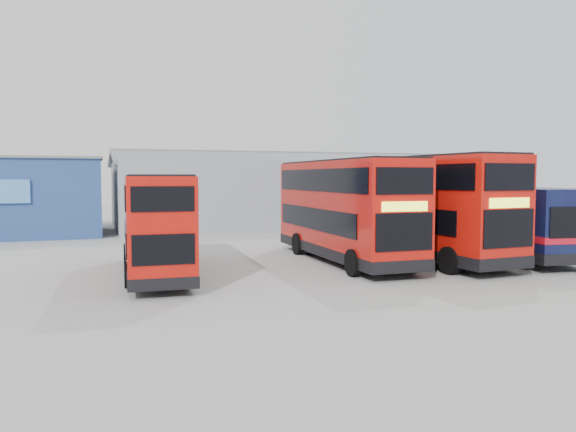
{
  "coord_description": "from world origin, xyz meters",
  "views": [
    {
      "loc": [
        -8.68,
        -22.64,
        3.86
      ],
      "look_at": [
        -0.3,
        1.04,
        2.1
      ],
      "focal_mm": 35.0,
      "sensor_mm": 36.0,
      "label": 1
    }
  ],
  "objects_px": {
    "double_decker_right": "(417,209)",
    "single_decker_blue": "(490,221)",
    "double_decker_left": "(155,225)",
    "office_block": "(3,196)",
    "double_decker_centre": "(344,211)",
    "maintenance_shed": "(307,192)"
  },
  "relations": [
    {
      "from": "double_decker_right",
      "to": "single_decker_blue",
      "type": "bearing_deg",
      "value": 2.32
    },
    {
      "from": "double_decker_right",
      "to": "single_decker_blue",
      "type": "relative_size",
      "value": 0.91
    },
    {
      "from": "double_decker_left",
      "to": "single_decker_blue",
      "type": "xyz_separation_m",
      "value": [
        16.56,
        0.72,
        -0.29
      ]
    },
    {
      "from": "office_block",
      "to": "single_decker_blue",
      "type": "relative_size",
      "value": 0.97
    },
    {
      "from": "double_decker_centre",
      "to": "double_decker_right",
      "type": "xyz_separation_m",
      "value": [
        3.5,
        -0.58,
        0.09
      ]
    },
    {
      "from": "double_decker_left",
      "to": "double_decker_centre",
      "type": "bearing_deg",
      "value": -171.62
    },
    {
      "from": "maintenance_shed",
      "to": "double_decker_centre",
      "type": "height_order",
      "value": "maintenance_shed"
    },
    {
      "from": "double_decker_centre",
      "to": "single_decker_blue",
      "type": "height_order",
      "value": "double_decker_centre"
    },
    {
      "from": "office_block",
      "to": "double_decker_centre",
      "type": "height_order",
      "value": "office_block"
    },
    {
      "from": "double_decker_left",
      "to": "double_decker_right",
      "type": "bearing_deg",
      "value": -175.97
    },
    {
      "from": "maintenance_shed",
      "to": "double_decker_centre",
      "type": "distance_m",
      "value": 20.34
    },
    {
      "from": "double_decker_left",
      "to": "single_decker_blue",
      "type": "height_order",
      "value": "double_decker_left"
    },
    {
      "from": "double_decker_centre",
      "to": "single_decker_blue",
      "type": "bearing_deg",
      "value": 0.62
    },
    {
      "from": "office_block",
      "to": "double_decker_left",
      "type": "xyz_separation_m",
      "value": [
        7.7,
        -18.29,
        -0.62
      ]
    },
    {
      "from": "double_decker_left",
      "to": "double_decker_right",
      "type": "xyz_separation_m",
      "value": [
        12.0,
        0.22,
        0.42
      ]
    },
    {
      "from": "double_decker_centre",
      "to": "office_block",
      "type": "bearing_deg",
      "value": 134.03
    },
    {
      "from": "double_decker_left",
      "to": "double_decker_centre",
      "type": "distance_m",
      "value": 8.54
    },
    {
      "from": "maintenance_shed",
      "to": "double_decker_left",
      "type": "relative_size",
      "value": 3.24
    },
    {
      "from": "office_block",
      "to": "double_decker_centre",
      "type": "distance_m",
      "value": 23.84
    },
    {
      "from": "maintenance_shed",
      "to": "double_decker_left",
      "type": "distance_m",
      "value": 24.84
    },
    {
      "from": "office_block",
      "to": "double_decker_left",
      "type": "distance_m",
      "value": 19.86
    },
    {
      "from": "office_block",
      "to": "maintenance_shed",
      "type": "xyz_separation_m",
      "value": [
        22.0,
        2.01,
        0.02
      ]
    }
  ]
}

